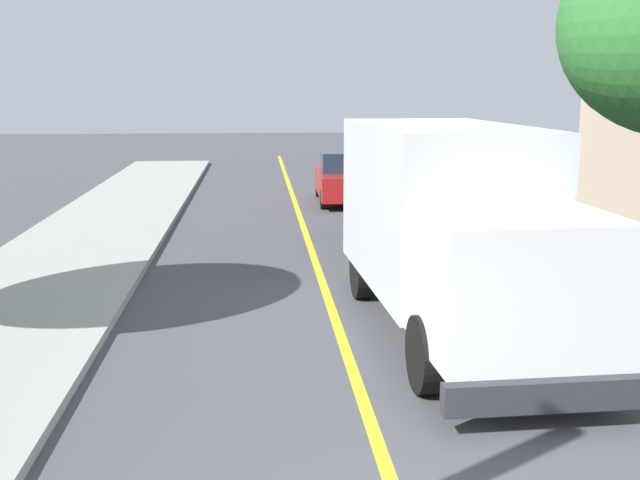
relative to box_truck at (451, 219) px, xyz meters
The scene contains 5 objects.
centre_line_yellow 4.40m from the box_truck, 115.85° to the left, with size 0.16×56.00×0.01m, color gold.
box_truck is the anchor object (origin of this frame).
parked_car_near 7.63m from the box_truck, 86.35° to the left, with size 1.99×4.47×1.67m.
parked_car_mid 13.98m from the box_truck, 90.35° to the left, with size 1.91×4.44×1.67m.
stop_sign 4.31m from the box_truck, 49.49° to the left, with size 0.80×0.10×2.65m.
Camera 1 is at (-1.27, -5.48, 3.81)m, focal length 44.07 mm.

